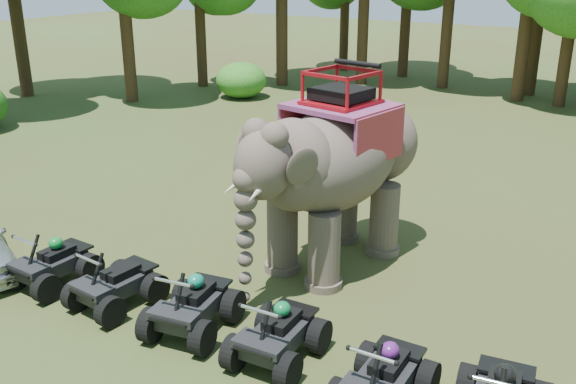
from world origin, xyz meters
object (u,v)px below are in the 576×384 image
atv_3 (278,327)px  atv_4 (385,370)px  elephant (336,169)px  atv_2 (192,299)px  atv_0 (51,257)px  atv_1 (115,277)px

atv_3 → atv_4: (1.95, -0.15, -0.00)m
elephant → atv_3: 4.13m
atv_2 → atv_4: atv_2 is taller
atv_0 → atv_2: 3.51m
atv_1 → atv_3: (3.54, 0.14, 0.01)m
elephant → atv_1: size_ratio=3.07×
atv_2 → atv_1: bearing=173.8°
atv_2 → atv_4: bearing=-10.9°
elephant → atv_3: (0.93, -3.74, -1.50)m
atv_2 → atv_3: atv_2 is taller
atv_4 → elephant: bearing=125.3°
atv_0 → atv_1: size_ratio=0.99×
atv_0 → atv_3: 5.26m
elephant → atv_1: 4.91m
atv_4 → atv_1: bearing=178.6°
atv_0 → atv_1: bearing=3.9°
atv_0 → atv_1: atv_1 is taller
elephant → atv_2: bearing=-92.3°
atv_4 → atv_2: bearing=177.1°
atv_2 → elephant: bearing=68.5°
atv_2 → atv_4: (3.70, -0.11, -0.02)m
atv_2 → atv_4: size_ratio=1.04×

